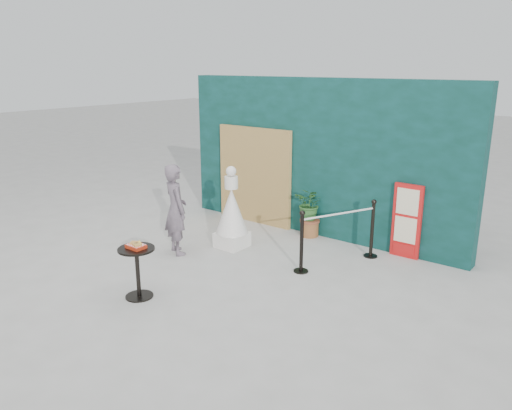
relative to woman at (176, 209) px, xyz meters
name	(u,v)px	position (x,y,z in m)	size (l,w,h in m)	color
ground	(208,285)	(1.36, -0.67, -0.80)	(60.00, 60.00, 0.00)	#ADAAA5
back_wall	(318,158)	(1.36, 2.48, 0.70)	(6.00, 0.30, 3.00)	#0A2E26
bamboo_fence	(254,176)	(-0.04, 2.27, 0.20)	(1.80, 0.08, 2.00)	tan
woman	(176,209)	(0.00, 0.00, 0.00)	(0.58, 0.38, 1.60)	slate
menu_board	(407,221)	(3.26, 2.29, -0.15)	(0.50, 0.07, 1.30)	red
statue	(232,215)	(0.57, 0.82, -0.19)	(0.59, 0.59, 1.51)	white
cafe_table	(137,265)	(0.85, -1.56, -0.30)	(0.52, 0.52, 0.75)	black
food_basket	(136,246)	(0.85, -1.55, -0.01)	(0.26, 0.19, 0.11)	#AE2A12
planter	(310,208)	(1.38, 2.20, -0.24)	(0.57, 0.49, 0.97)	brown
stanchion_barrier	(338,236)	(2.50, 1.29, -0.31)	(0.84, 1.54, 1.03)	black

